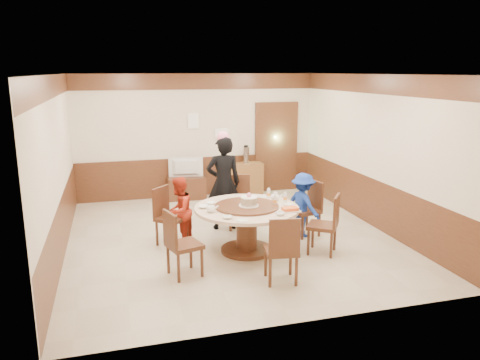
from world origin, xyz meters
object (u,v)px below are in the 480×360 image
object	(u,v)px
person_blue	(303,205)
side_cabinet	(245,179)
person_red	(179,211)
birthday_cake	(249,201)
television	(186,168)
shrimp_platter	(290,210)
banquet_table	(247,220)
tv_stand	(186,188)
thermos	(246,155)
person_standing	(224,183)

from	to	relation	value
person_blue	side_cabinet	size ratio (longest dim) A/B	1.42
person_red	birthday_cake	distance (m)	1.26
person_red	television	bearing A→B (deg)	-159.43
person_red	shrimp_platter	distance (m)	1.90
television	banquet_table	bearing A→B (deg)	105.79
birthday_cake	tv_stand	distance (m)	3.58
thermos	banquet_table	bearing A→B (deg)	-106.03
birthday_cake	television	distance (m)	3.54
shrimp_platter	banquet_table	bearing A→B (deg)	144.49
person_standing	side_cabinet	world-z (taller)	person_standing
side_cabinet	tv_stand	bearing A→B (deg)	-178.77
person_standing	thermos	bearing A→B (deg)	-111.56
person_standing	thermos	xyz separation A→B (m)	(1.09, 2.27, 0.08)
banquet_table	birthday_cake	bearing A→B (deg)	-54.32
side_cabinet	thermos	size ratio (longest dim) A/B	2.11
shrimp_platter	person_blue	bearing A→B (deg)	55.61
birthday_cake	shrimp_platter	size ratio (longest dim) A/B	1.07
banquet_table	birthday_cake	world-z (taller)	birthday_cake
birthday_cake	side_cabinet	bearing A→B (deg)	74.90
shrimp_platter	television	size ratio (longest dim) A/B	0.39
side_cabinet	person_red	bearing A→B (deg)	-124.68
banquet_table	side_cabinet	distance (m)	3.64
side_cabinet	birthday_cake	bearing A→B (deg)	-105.10
banquet_table	television	size ratio (longest dim) A/B	2.13
banquet_table	thermos	bearing A→B (deg)	73.97
shrimp_platter	tv_stand	xyz separation A→B (m)	(-1.00, 3.88, -0.53)
birthday_cake	television	size ratio (longest dim) A/B	0.41
banquet_table	shrimp_platter	distance (m)	0.75
banquet_table	thermos	world-z (taller)	thermos
person_standing	thermos	size ratio (longest dim) A/B	4.53
tv_stand	person_red	bearing A→B (deg)	-101.32
person_red	person_standing	bearing A→B (deg)	154.22
tv_stand	banquet_table	bearing A→B (deg)	-83.06
television	side_cabinet	xyz separation A→B (m)	(1.40, 0.03, -0.35)
person_red	side_cabinet	size ratio (longest dim) A/B	1.44
person_standing	tv_stand	xyz separation A→B (m)	(-0.34, 2.24, -0.61)
person_red	birthday_cake	size ratio (longest dim) A/B	3.58
thermos	television	bearing A→B (deg)	-178.80
person_blue	tv_stand	size ratio (longest dim) A/B	1.34
person_standing	television	world-z (taller)	person_standing
shrimp_platter	side_cabinet	world-z (taller)	shrimp_platter
banquet_table	person_blue	xyz separation A→B (m)	(1.16, 0.44, 0.04)
tv_stand	television	world-z (taller)	television
person_standing	birthday_cake	bearing A→B (deg)	98.96
person_red	television	size ratio (longest dim) A/B	1.48
shrimp_platter	thermos	xyz separation A→B (m)	(0.43, 3.91, 0.16)
person_standing	shrimp_platter	size ratio (longest dim) A/B	5.74
person_standing	television	size ratio (longest dim) A/B	2.21
tv_stand	television	bearing A→B (deg)	0.00
person_blue	birthday_cake	bearing A→B (deg)	91.74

